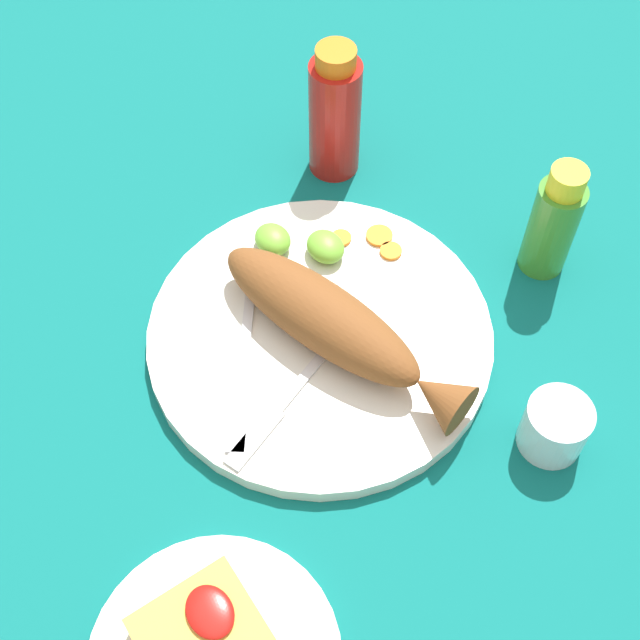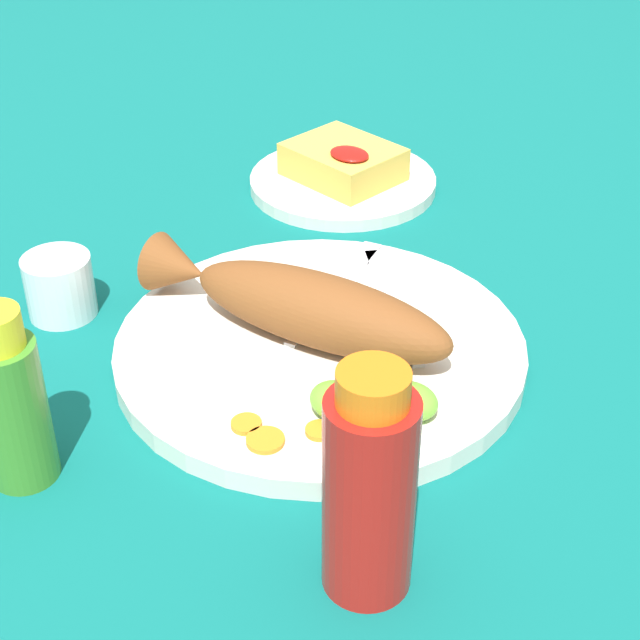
% 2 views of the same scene
% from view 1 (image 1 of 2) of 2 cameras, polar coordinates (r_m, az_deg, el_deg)
% --- Properties ---
extents(ground_plane, '(4.00, 4.00, 0.00)m').
position_cam_1_polar(ground_plane, '(0.89, 0.00, -1.35)').
color(ground_plane, '#0C605B').
extents(main_plate, '(0.34, 0.34, 0.02)m').
position_cam_1_polar(main_plate, '(0.88, 0.00, -1.04)').
color(main_plate, silver).
rests_on(main_plate, ground_plane).
extents(fried_fish, '(0.29, 0.14, 0.06)m').
position_cam_1_polar(fried_fish, '(0.85, 0.98, -0.31)').
color(fried_fish, brown).
rests_on(fried_fish, main_plate).
extents(fork_near, '(0.08, 0.18, 0.00)m').
position_cam_1_polar(fork_near, '(0.83, -2.36, -5.31)').
color(fork_near, silver).
rests_on(fork_near, main_plate).
extents(fork_far, '(0.16, 0.12, 0.00)m').
position_cam_1_polar(fork_far, '(0.85, -5.00, -3.62)').
color(fork_far, silver).
rests_on(fork_far, main_plate).
extents(carrot_slice_near, '(0.02, 0.02, 0.00)m').
position_cam_1_polar(carrot_slice_near, '(0.94, 4.55, 4.42)').
color(carrot_slice_near, orange).
rests_on(carrot_slice_near, main_plate).
extents(carrot_slice_mid, '(0.03, 0.03, 0.00)m').
position_cam_1_polar(carrot_slice_mid, '(0.95, 3.82, 5.40)').
color(carrot_slice_mid, orange).
rests_on(carrot_slice_mid, main_plate).
extents(carrot_slice_far, '(0.02, 0.02, 0.00)m').
position_cam_1_polar(carrot_slice_far, '(0.94, 1.36, 5.26)').
color(carrot_slice_far, orange).
rests_on(carrot_slice_far, main_plate).
extents(lime_wedge_main, '(0.04, 0.04, 0.02)m').
position_cam_1_polar(lime_wedge_main, '(0.92, 0.35, 4.72)').
color(lime_wedge_main, '#6BB233').
rests_on(lime_wedge_main, main_plate).
extents(lime_wedge_side, '(0.04, 0.04, 0.02)m').
position_cam_1_polar(lime_wedge_side, '(0.93, -3.04, 5.18)').
color(lime_wedge_side, '#6BB233').
rests_on(lime_wedge_side, main_plate).
extents(hot_sauce_bottle_red, '(0.06, 0.06, 0.16)m').
position_cam_1_polar(hot_sauce_bottle_red, '(0.99, 0.95, 13.04)').
color(hot_sauce_bottle_red, '#B21914').
rests_on(hot_sauce_bottle_red, ground_plane).
extents(hot_sauce_bottle_green, '(0.05, 0.05, 0.14)m').
position_cam_1_polar(hot_sauce_bottle_green, '(0.93, 14.70, 6.02)').
color(hot_sauce_bottle_green, '#3D8428').
rests_on(hot_sauce_bottle_green, ground_plane).
extents(salt_cup, '(0.06, 0.06, 0.06)m').
position_cam_1_polar(salt_cup, '(0.84, 14.75, -6.74)').
color(salt_cup, silver).
rests_on(salt_cup, ground_plane).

